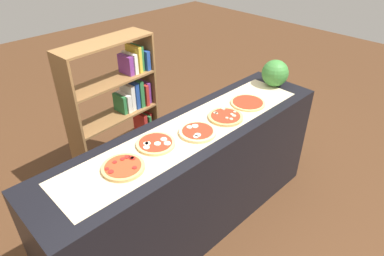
{
  "coord_description": "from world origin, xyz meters",
  "views": [
    {
      "loc": [
        -1.39,
        -1.43,
        2.25
      ],
      "look_at": [
        0.0,
        0.0,
        0.97
      ],
      "focal_mm": 31.64,
      "sensor_mm": 36.0,
      "label": 1
    }
  ],
  "objects_px": {
    "pizza_mushroom_3": "(226,117)",
    "watermelon": "(275,73)",
    "pizza_mozzarella_2": "(198,132)",
    "pizza_plain_4": "(248,103)",
    "pizza_pepperoni_0": "(123,167)",
    "pizza_mozzarella_1": "(156,143)",
    "bookshelf": "(124,109)"
  },
  "relations": [
    {
      "from": "pizza_plain_4",
      "to": "pizza_mozzarella_1",
      "type": "bearing_deg",
      "value": 175.14
    },
    {
      "from": "pizza_mozzarella_1",
      "to": "pizza_mozzarella_2",
      "type": "distance_m",
      "value": 0.31
    },
    {
      "from": "bookshelf",
      "to": "pizza_plain_4",
      "type": "bearing_deg",
      "value": -61.85
    },
    {
      "from": "pizza_pepperoni_0",
      "to": "watermelon",
      "type": "xyz_separation_m",
      "value": [
        1.62,
        0.03,
        0.1
      ]
    },
    {
      "from": "pizza_pepperoni_0",
      "to": "pizza_mozzarella_1",
      "type": "distance_m",
      "value": 0.3
    },
    {
      "from": "pizza_plain_4",
      "to": "pizza_pepperoni_0",
      "type": "bearing_deg",
      "value": 179.0
    },
    {
      "from": "pizza_mozzarella_2",
      "to": "watermelon",
      "type": "xyz_separation_m",
      "value": [
        1.03,
        0.07,
        0.1
      ]
    },
    {
      "from": "pizza_mozzarella_2",
      "to": "bookshelf",
      "type": "distance_m",
      "value": 1.05
    },
    {
      "from": "watermelon",
      "to": "bookshelf",
      "type": "bearing_deg",
      "value": 135.93
    },
    {
      "from": "pizza_pepperoni_0",
      "to": "pizza_mushroom_3",
      "type": "xyz_separation_m",
      "value": [
        0.89,
        -0.04,
        -0.0
      ]
    },
    {
      "from": "bookshelf",
      "to": "pizza_mushroom_3",
      "type": "bearing_deg",
      "value": -76.87
    },
    {
      "from": "pizza_pepperoni_0",
      "to": "pizza_mozzarella_1",
      "type": "height_order",
      "value": "same"
    },
    {
      "from": "pizza_plain_4",
      "to": "pizza_mushroom_3",
      "type": "bearing_deg",
      "value": -175.91
    },
    {
      "from": "pizza_pepperoni_0",
      "to": "pizza_mushroom_3",
      "type": "height_order",
      "value": "same"
    },
    {
      "from": "pizza_mushroom_3",
      "to": "pizza_plain_4",
      "type": "distance_m",
      "value": 0.3
    },
    {
      "from": "pizza_mozzarella_2",
      "to": "pizza_plain_4",
      "type": "xyz_separation_m",
      "value": [
        0.59,
        0.02,
        -0.0
      ]
    },
    {
      "from": "pizza_mozzarella_1",
      "to": "watermelon",
      "type": "xyz_separation_m",
      "value": [
        1.32,
        -0.02,
        0.1
      ]
    },
    {
      "from": "pizza_mushroom_3",
      "to": "watermelon",
      "type": "height_order",
      "value": "watermelon"
    },
    {
      "from": "pizza_mozzarella_2",
      "to": "pizza_mushroom_3",
      "type": "distance_m",
      "value": 0.3
    },
    {
      "from": "bookshelf",
      "to": "pizza_mozzarella_2",
      "type": "bearing_deg",
      "value": -93.36
    },
    {
      "from": "pizza_mozzarella_2",
      "to": "pizza_mushroom_3",
      "type": "height_order",
      "value": "pizza_mozzarella_2"
    },
    {
      "from": "pizza_pepperoni_0",
      "to": "pizza_mushroom_3",
      "type": "relative_size",
      "value": 1.0
    },
    {
      "from": "bookshelf",
      "to": "pizza_pepperoni_0",
      "type": "bearing_deg",
      "value": -123.73
    },
    {
      "from": "pizza_pepperoni_0",
      "to": "pizza_mozzarella_1",
      "type": "bearing_deg",
      "value": 10.52
    },
    {
      "from": "pizza_mushroom_3",
      "to": "pizza_plain_4",
      "type": "relative_size",
      "value": 0.95
    },
    {
      "from": "pizza_mozzarella_2",
      "to": "watermelon",
      "type": "height_order",
      "value": "watermelon"
    },
    {
      "from": "pizza_pepperoni_0",
      "to": "watermelon",
      "type": "bearing_deg",
      "value": 1.18
    },
    {
      "from": "pizza_mushroom_3",
      "to": "watermelon",
      "type": "bearing_deg",
      "value": 5.83
    },
    {
      "from": "pizza_pepperoni_0",
      "to": "pizza_mozzarella_2",
      "type": "distance_m",
      "value": 0.59
    },
    {
      "from": "pizza_mozzarella_2",
      "to": "watermelon",
      "type": "distance_m",
      "value": 1.04
    },
    {
      "from": "pizza_mozzarella_1",
      "to": "watermelon",
      "type": "relative_size",
      "value": 1.11
    },
    {
      "from": "pizza_mushroom_3",
      "to": "bookshelf",
      "type": "relative_size",
      "value": 0.19
    }
  ]
}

